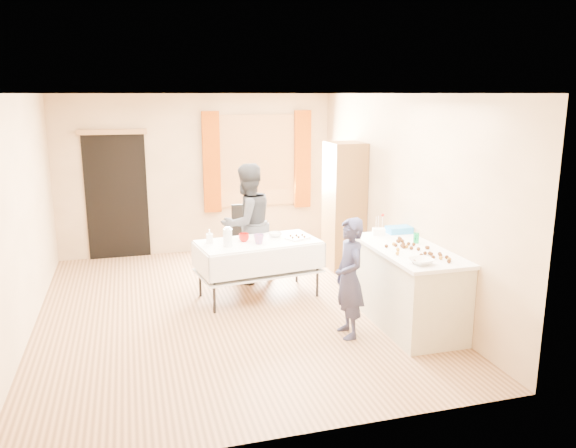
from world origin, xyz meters
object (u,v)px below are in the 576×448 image
object	(u,v)px
chair	(248,252)
counter	(408,286)
cabinet	(344,206)
girl	(349,278)
woman	(247,224)
party_table	(258,264)

from	to	relation	value
chair	counter	bearing A→B (deg)	-56.62
cabinet	girl	world-z (taller)	cabinet
girl	cabinet	bearing A→B (deg)	160.58
cabinet	chair	world-z (taller)	cabinet
cabinet	counter	bearing A→B (deg)	-92.54
counter	woman	world-z (taller)	woman
party_table	woman	xyz separation A→B (m)	(-0.00, 0.65, 0.39)
woman	cabinet	bearing A→B (deg)	165.69
cabinet	woman	bearing A→B (deg)	-170.29
counter	chair	distance (m)	2.77
counter	party_table	world-z (taller)	counter
cabinet	counter	world-z (taller)	cabinet
counter	chair	xyz separation A→B (m)	(-1.36, 2.40, -0.15)
chair	woman	size ratio (longest dim) A/B	0.60
party_table	chair	size ratio (longest dim) A/B	1.66
counter	woman	xyz separation A→B (m)	(-1.44, 1.99, 0.38)
chair	girl	size ratio (longest dim) A/B	0.76
counter	chair	bearing A→B (deg)	119.51
party_table	woman	world-z (taller)	woman
cabinet	party_table	world-z (taller)	cabinet
chair	girl	bearing A→B (deg)	-72.85
counter	chair	world-z (taller)	chair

